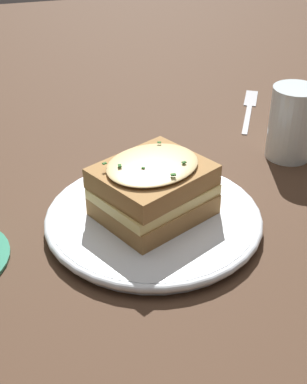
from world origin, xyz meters
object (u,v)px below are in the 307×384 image
object	(u,v)px
dinner_plate	(154,218)
sandwich	(153,189)
water_glass	(292,123)
fork	(250,105)

from	to	relation	value
dinner_plate	sandwich	size ratio (longest dim) A/B	1.68
water_glass	sandwich	bearing A→B (deg)	-155.53
dinner_plate	water_glass	bearing A→B (deg)	24.73
water_glass	dinner_plate	bearing A→B (deg)	-155.27
water_glass	fork	size ratio (longest dim) A/B	0.63
dinner_plate	fork	bearing A→B (deg)	47.88
sandwich	fork	bearing A→B (deg)	47.75
dinner_plate	water_glass	world-z (taller)	water_glass
fork	sandwich	bearing A→B (deg)	-103.02
dinner_plate	fork	world-z (taller)	dinner_plate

